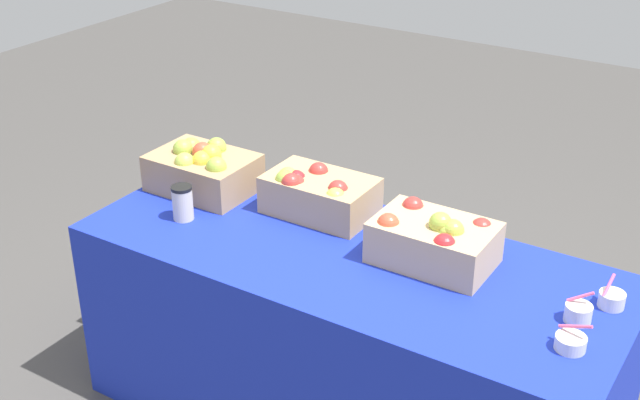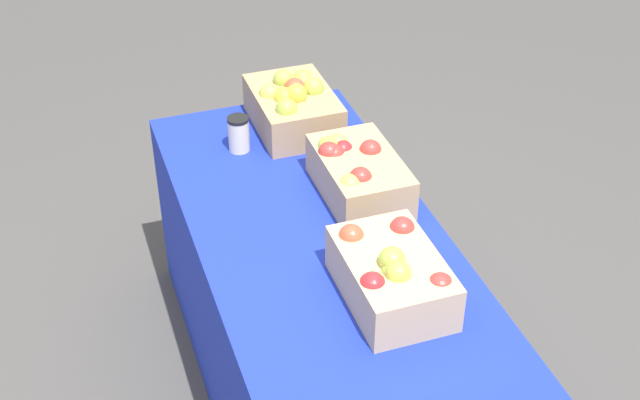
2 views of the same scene
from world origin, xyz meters
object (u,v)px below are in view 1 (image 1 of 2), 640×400
apple_crate_middle (317,193)px  sample_bowl_far (578,313)px  sample_bowl_mid (571,342)px  coffee_cup (183,203)px  apple_crate_left (203,169)px  sample_bowl_near (612,299)px  apple_crate_right (434,240)px

apple_crate_middle → sample_bowl_far: 1.04m
sample_bowl_mid → coffee_cup: coffee_cup is taller
apple_crate_left → sample_bowl_mid: apple_crate_left is taller
apple_crate_middle → coffee_cup: apple_crate_middle is taller
apple_crate_left → sample_bowl_near: (1.57, 0.02, -0.06)m
sample_bowl_near → apple_crate_left: bearing=-179.2°
apple_crate_left → apple_crate_middle: (0.48, 0.07, -0.00)m
sample_bowl_mid → apple_crate_middle: bearing=163.0°
sample_bowl_far → apple_crate_left: bearing=175.9°
apple_crate_left → coffee_cup: (0.09, -0.23, -0.02)m
sample_bowl_near → sample_bowl_far: sample_bowl_far is taller
apple_crate_left → coffee_cup: size_ratio=3.00×
sample_bowl_mid → coffee_cup: size_ratio=0.76×
apple_crate_right → sample_bowl_mid: size_ratio=3.97×
coffee_cup → apple_crate_right: bearing=12.8°
sample_bowl_near → sample_bowl_mid: sample_bowl_near is taller
apple_crate_right → coffee_cup: 0.93m
apple_crate_right → sample_bowl_near: 0.58m
apple_crate_middle → sample_bowl_far: bearing=-9.6°
coffee_cup → sample_bowl_near: bearing=9.8°
sample_bowl_near → sample_bowl_mid: (-0.04, -0.28, -0.00)m
sample_bowl_far → coffee_cup: coffee_cup is taller
sample_bowl_near → sample_bowl_mid: 0.28m
apple_crate_right → sample_bowl_mid: (0.53, -0.23, -0.06)m
sample_bowl_far → coffee_cup: 1.42m
sample_bowl_near → sample_bowl_far: size_ratio=0.97×
coffee_cup → sample_bowl_mid: bearing=-0.9°
apple_crate_left → sample_bowl_mid: bearing=-9.4°
sample_bowl_mid → sample_bowl_far: sample_bowl_far is taller
apple_crate_left → sample_bowl_far: apple_crate_left is taller
sample_bowl_mid → sample_bowl_far: 0.15m
apple_crate_middle → coffee_cup: size_ratio=3.03×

